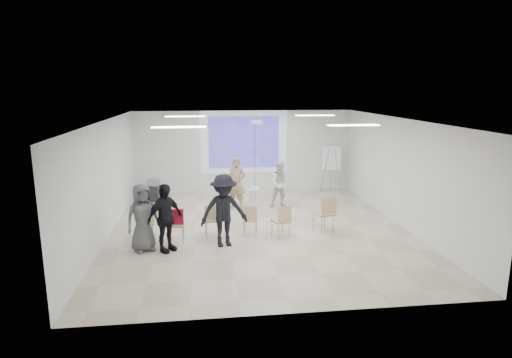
{
  "coord_description": "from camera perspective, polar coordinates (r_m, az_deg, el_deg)",
  "views": [
    {
      "loc": [
        -1.45,
        -11.12,
        3.84
      ],
      "look_at": [
        0.0,
        0.8,
        1.25
      ],
      "focal_mm": 30.0,
      "sensor_mm": 36.0,
      "label": 1
    }
  ],
  "objects": [
    {
      "name": "fluor_panel_sw",
      "position": [
        9.67,
        -10.24,
        6.82
      ],
      "size": [
        1.2,
        0.3,
        0.02
      ],
      "primitive_type": "cube",
      "color": "white",
      "rests_on": "ceiling"
    },
    {
      "name": "chair_far_left",
      "position": [
        11.37,
        -14.48,
        -5.44
      ],
      "size": [
        0.47,
        0.49,
        0.81
      ],
      "rotation": [
        0.0,
        0.0,
        0.27
      ],
      "color": "tan",
      "rests_on": "floor"
    },
    {
      "name": "av_cart",
      "position": [
        15.08,
        -13.44,
        -1.54
      ],
      "size": [
        0.62,
        0.57,
        0.76
      ],
      "rotation": [
        0.0,
        0.0,
        -0.38
      ],
      "color": "black",
      "rests_on": "floor"
    },
    {
      "name": "player_right",
      "position": [
        13.84,
        3.38,
        -0.35
      ],
      "size": [
        0.82,
        0.65,
        1.69
      ],
      "primitive_type": "imported",
      "rotation": [
        0.0,
        0.0,
        -0.0
      ],
      "color": "white",
      "rests_on": "floor"
    },
    {
      "name": "audience_mid",
      "position": [
        10.41,
        -4.32,
        -3.59
      ],
      "size": [
        1.44,
        0.97,
        2.04
      ],
      "primitive_type": "imported",
      "rotation": [
        0.0,
        0.0,
        0.2
      ],
      "color": "black",
      "rests_on": "floor"
    },
    {
      "name": "chair_left_mid",
      "position": [
        10.91,
        -10.64,
        -5.72
      ],
      "size": [
        0.42,
        0.46,
        0.89
      ],
      "rotation": [
        0.0,
        0.0,
        -0.02
      ],
      "color": "tan",
      "rests_on": "floor"
    },
    {
      "name": "audience_left",
      "position": [
        10.28,
        -12.06,
        -4.47
      ],
      "size": [
        1.25,
        1.23,
        1.89
      ],
      "primitive_type": "imported",
      "rotation": [
        0.0,
        0.0,
        0.76
      ],
      "color": "black",
      "rests_on": "floor"
    },
    {
      "name": "wall_left",
      "position": [
        11.66,
        -19.67,
        -0.13
      ],
      "size": [
        0.1,
        9.0,
        3.0
      ],
      "primitive_type": "cube",
      "color": "silver",
      "rests_on": "floor"
    },
    {
      "name": "audience_outer",
      "position": [
        10.46,
        -14.9,
        -4.49
      ],
      "size": [
        1.06,
        0.94,
        1.83
      ],
      "primitive_type": "imported",
      "rotation": [
        0.0,
        0.0,
        0.49
      ],
      "color": "#5B5C60",
      "rests_on": "floor"
    },
    {
      "name": "ceiling",
      "position": [
        11.24,
        0.5,
        8.14
      ],
      "size": [
        8.0,
        9.0,
        0.1
      ],
      "primitive_type": "cube",
      "color": "white",
      "rests_on": "wall_back"
    },
    {
      "name": "pedestal_table",
      "position": [
        13.91,
        -0.56,
        -2.28
      ],
      "size": [
        0.68,
        0.68,
        0.66
      ],
      "rotation": [
        0.0,
        0.0,
        0.35
      ],
      "color": "white",
      "rests_on": "floor"
    },
    {
      "name": "chair_right_far",
      "position": [
        11.59,
        9.26,
        -4.26
      ],
      "size": [
        0.62,
        0.64,
        1.01
      ],
      "rotation": [
        0.0,
        0.0,
        0.36
      ],
      "color": "tan",
      "rests_on": "floor"
    },
    {
      "name": "red_jacket",
      "position": [
        10.72,
        -10.71,
        -4.97
      ],
      "size": [
        0.4,
        0.1,
        0.38
      ],
      "primitive_type": "cube",
      "rotation": [
        0.0,
        0.0,
        -0.02
      ],
      "color": "maroon",
      "rests_on": "chair_left_mid"
    },
    {
      "name": "chair_right_inner",
      "position": [
        11.1,
        3.51,
        -5.31
      ],
      "size": [
        0.54,
        0.55,
        0.86
      ],
      "rotation": [
        0.0,
        0.0,
        0.39
      ],
      "color": "tan",
      "rests_on": "floor"
    },
    {
      "name": "wall_back",
      "position": [
        15.91,
        -1.63,
        3.71
      ],
      "size": [
        8.0,
        0.1,
        3.0
      ],
      "primitive_type": "cube",
      "color": "silver",
      "rests_on": "floor"
    },
    {
      "name": "flipchart_easel",
      "position": [
        15.67,
        10.03,
        2.84
      ],
      "size": [
        0.77,
        0.6,
        1.83
      ],
      "rotation": [
        0.0,
        0.0,
        -0.25
      ],
      "color": "gray",
      "rests_on": "floor"
    },
    {
      "name": "floor",
      "position": [
        11.87,
        0.47,
        -6.96
      ],
      "size": [
        8.0,
        9.0,
        0.1
      ],
      "primitive_type": "cube",
      "color": "beige",
      "rests_on": "ground"
    },
    {
      "name": "fluor_panel_se",
      "position": [
        10.25,
        12.85,
        7.0
      ],
      "size": [
        1.2,
        0.3,
        0.02
      ],
      "primitive_type": "cube",
      "color": "white",
      "rests_on": "ceiling"
    },
    {
      "name": "wall_right",
      "position": [
        12.62,
        19.04,
        0.82
      ],
      "size": [
        0.1,
        9.0,
        3.0
      ],
      "primitive_type": "cube",
      "color": "silver",
      "rests_on": "floor"
    },
    {
      "name": "controller_right",
      "position": [
        13.99,
        2.49,
        1.03
      ],
      "size": [
        0.04,
        0.12,
        0.04
      ],
      "primitive_type": "cube",
      "rotation": [
        0.0,
        0.0,
        -0.0
      ],
      "color": "white",
      "rests_on": "player_right"
    },
    {
      "name": "projection_halo",
      "position": [
        15.8,
        -1.62,
        4.93
      ],
      "size": [
        3.2,
        0.01,
        2.3
      ],
      "primitive_type": "cube",
      "color": "silver",
      "rests_on": "wall_back"
    },
    {
      "name": "controller_left",
      "position": [
        13.82,
        -1.97,
        1.35
      ],
      "size": [
        0.07,
        0.12,
        0.04
      ],
      "primitive_type": "cube",
      "rotation": [
        0.0,
        0.0,
        -0.34
      ],
      "color": "white",
      "rests_on": "player_left"
    },
    {
      "name": "fluor_panel_ne",
      "position": [
        13.59,
        7.87,
        8.39
      ],
      "size": [
        1.2,
        0.3,
        0.02
      ],
      "primitive_type": "cube",
      "color": "white",
      "rests_on": "ceiling"
    },
    {
      "name": "chair_center",
      "position": [
        11.25,
        -0.79,
        -5.16
      ],
      "size": [
        0.45,
        0.48,
        0.82
      ],
      "rotation": [
        0.0,
        0.0,
        -0.18
      ],
      "color": "tan",
      "rests_on": "floor"
    },
    {
      "name": "laptop",
      "position": [
        11.3,
        -5.87,
        -5.23
      ],
      "size": [
        0.35,
        0.27,
        0.03
      ],
      "primitive_type": "imported",
      "rotation": [
        0.0,
        0.0,
        3.24
      ],
      "color": "black",
      "rests_on": "chair_left_inner"
    },
    {
      "name": "chair_left_inner",
      "position": [
        11.19,
        -5.83,
        -5.14
      ],
      "size": [
        0.45,
        0.48,
        0.88
      ],
      "rotation": [
        0.0,
        0.0,
        0.1
      ],
      "color": "tan",
      "rests_on": "floor"
    },
    {
      "name": "fluor_panel_nw",
      "position": [
        13.16,
        -9.41,
        8.22
      ],
      "size": [
        1.2,
        0.3,
        0.02
      ],
      "primitive_type": "cube",
      "color": "white",
      "rests_on": "ceiling"
    },
    {
      "name": "player_left",
      "position": [
        13.62,
        -2.63,
        -0.11
      ],
      "size": [
        0.81,
        0.67,
        1.89
      ],
      "primitive_type": "imported",
      "rotation": [
        0.0,
        0.0,
        -0.34
      ],
      "color": "tan",
      "rests_on": "floor"
    },
    {
      "name": "projection_image",
      "position": [
        15.78,
        -1.61,
        4.93
      ],
      "size": [
        2.6,
        0.01,
        1.9
      ],
      "primitive_type": "cube",
      "color": "#3E36B9",
      "rests_on": "wall_back"
    },
    {
      "name": "ceiling_projector",
      "position": [
        12.76,
        0.07,
        7.0
      ],
      "size": [
        0.3,
        0.25,
        3.0
      ],
      "color": "white",
      "rests_on": "ceiling"
    }
  ]
}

